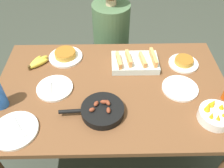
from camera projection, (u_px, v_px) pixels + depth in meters
ground_plane at (112, 145)px, 2.09m from camera, size 14.00×14.00×0.00m
dining_table at (112, 97)px, 1.63m from camera, size 1.54×0.96×0.74m
banana_bunch at (37, 63)px, 1.71m from camera, size 0.15×0.16×0.04m
melon_tray at (135, 62)px, 1.69m from camera, size 0.33×0.22×0.10m
skillet at (102, 110)px, 1.39m from camera, size 0.38×0.25×0.08m
frittata_plate_center at (184, 62)px, 1.71m from camera, size 0.21×0.21×0.05m
frittata_plate_side at (66, 55)px, 1.76m from camera, size 0.25×0.25×0.06m
empty_plate_near_front at (180, 88)px, 1.54m from camera, size 0.23×0.23×0.02m
empty_plate_far_left at (15, 130)px, 1.32m from camera, size 0.26×0.26×0.02m
empty_plate_far_right at (55, 88)px, 1.54m from camera, size 0.24×0.24×0.02m
fruit_bowl_mango at (216, 115)px, 1.36m from camera, size 0.20×0.20×0.12m
person_figure at (111, 49)px, 2.27m from camera, size 0.36×0.36×1.19m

